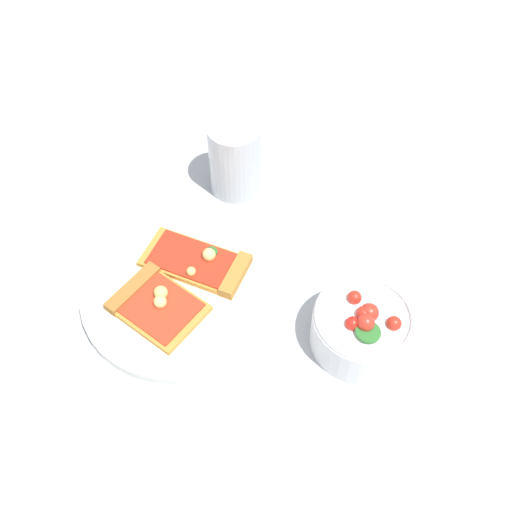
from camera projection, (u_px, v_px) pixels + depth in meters
ground_plane at (203, 296)px, 0.89m from camera, size 2.40×2.40×0.00m
plate at (180, 292)px, 0.89m from camera, size 0.27×0.27×0.01m
pizza_slice_near at (202, 263)px, 0.90m from camera, size 0.16×0.14×0.03m
pizza_slice_far at (154, 303)px, 0.86m from camera, size 0.14×0.12×0.03m
salad_bowl at (362, 327)px, 0.82m from camera, size 0.13×0.13×0.08m
soda_glass at (235, 160)px, 0.97m from camera, size 0.08×0.08×0.12m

